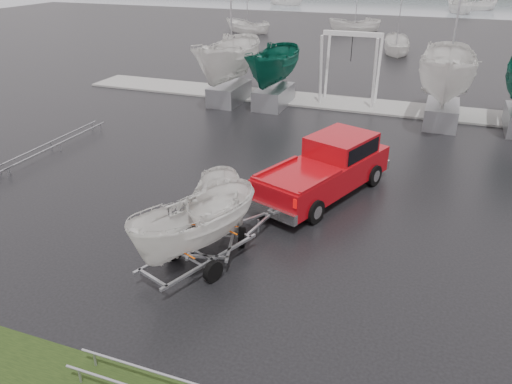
# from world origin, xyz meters

# --- Properties ---
(ground_plane) EXTENTS (120.00, 120.00, 0.00)m
(ground_plane) POSITION_xyz_m (0.00, 0.00, 0.00)
(ground_plane) COLOR black
(ground_plane) RESTS_ON ground
(dock) EXTENTS (30.00, 3.00, 0.12)m
(dock) POSITION_xyz_m (0.00, 13.00, 0.05)
(dock) COLOR #989893
(dock) RESTS_ON ground
(pickup_truck) EXTENTS (4.07, 6.42, 2.02)m
(pickup_truck) POSITION_xyz_m (3.50, 1.07, 1.06)
(pickup_truck) COLOR #9F080F
(pickup_truck) RESTS_ON ground
(trailer_hitched) EXTENTS (2.37, 3.79, 4.87)m
(trailer_hitched) POSITION_xyz_m (1.20, -5.06, 2.64)
(trailer_hitched) COLOR #999CA2
(trailer_hitched) RESTS_ON ground
(trailer_parked) EXTENTS (2.09, 3.78, 4.24)m
(trailer_parked) POSITION_xyz_m (1.12, -3.60, 2.32)
(trailer_parked) COLOR #999CA2
(trailer_parked) RESTS_ON ground
(boat_hoist) EXTENTS (3.30, 2.18, 4.12)m
(boat_hoist) POSITION_xyz_m (1.89, 13.00, 2.67)
(boat_hoist) COLOR silver
(boat_hoist) RESTS_ON ground
(keelboat_0) EXTENTS (2.63, 3.20, 10.80)m
(keelboat_0) POSITION_xyz_m (-4.76, 11.00, 4.19)
(keelboat_0) COLOR #999CA2
(keelboat_0) RESTS_ON ground
(keelboat_1) EXTENTS (2.26, 3.20, 7.11)m
(keelboat_1) POSITION_xyz_m (-2.07, 11.20, 3.57)
(keelboat_1) COLOR #999CA2
(keelboat_1) RESTS_ON ground
(keelboat_2) EXTENTS (2.80, 3.20, 10.98)m
(keelboat_2) POSITION_xyz_m (7.12, 11.00, 4.45)
(keelboat_2) COLOR #999CA2
(keelboat_2) RESTS_ON ground
(mast_rack_0) EXTENTS (0.56, 6.50, 0.06)m
(mast_rack_0) POSITION_xyz_m (-9.00, 1.00, 0.35)
(mast_rack_0) COLOR #999CA2
(mast_rack_0) RESTS_ON ground
(moored_boat_0) EXTENTS (2.64, 2.60, 10.84)m
(moored_boat_0) POSITION_xyz_m (-14.14, 37.75, 0.01)
(moored_boat_0) COLOR silver
(moored_boat_0) RESTS_ON ground
(moored_boat_1) EXTENTS (3.25, 3.23, 11.08)m
(moored_boat_1) POSITION_xyz_m (-3.11, 42.35, 0.01)
(moored_boat_1) COLOR silver
(moored_boat_1) RESTS_ON ground
(moored_boat_2) EXTENTS (2.49, 2.53, 10.86)m
(moored_boat_2) POSITION_xyz_m (2.65, 30.77, 0.01)
(moored_boat_2) COLOR silver
(moored_boat_2) RESTS_ON ground
(moored_boat_4) EXTENTS (2.64, 2.59, 11.04)m
(moored_boat_4) POSITION_xyz_m (-19.52, 69.18, 0.01)
(moored_boat_4) COLOR silver
(moored_boat_4) RESTS_ON ground
(moored_boat_5) EXTENTS (3.44, 3.50, 11.73)m
(moored_boat_5) POSITION_xyz_m (7.57, 67.29, 0.00)
(moored_boat_5) COLOR silver
(moored_boat_5) RESTS_ON ground
(moored_boat_6) EXTENTS (3.63, 3.60, 11.54)m
(moored_boat_6) POSITION_xyz_m (9.72, 71.38, 0.00)
(moored_boat_6) COLOR silver
(moored_boat_6) RESTS_ON ground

